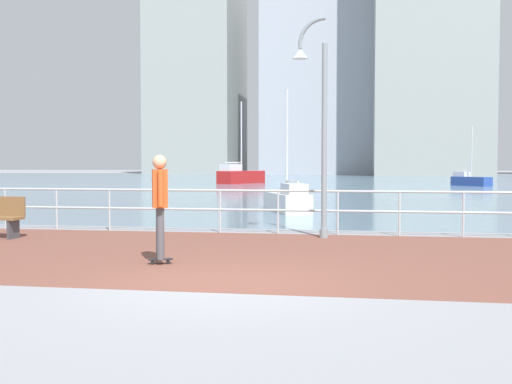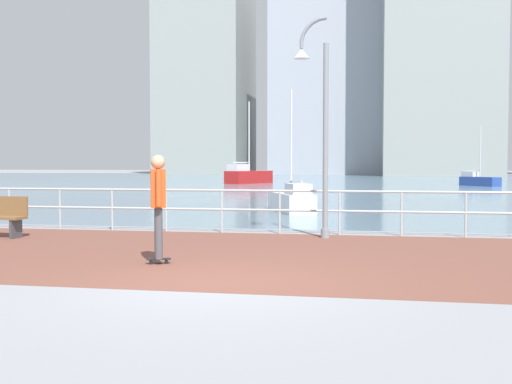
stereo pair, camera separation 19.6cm
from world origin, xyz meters
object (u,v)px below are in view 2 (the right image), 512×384
at_px(sailboat_ivory, 292,200).
at_px(sailboat_white, 248,176).
at_px(lamppost, 318,116).
at_px(sailboat_navy, 479,180).
at_px(skateboarder, 158,198).

xyz_separation_m(sailboat_ivory, sailboat_white, (-7.48, 30.18, 0.26)).
height_order(lamppost, sailboat_navy, lamppost).
bearing_deg(sailboat_navy, sailboat_ivory, -111.59).
bearing_deg(sailboat_white, sailboat_navy, -9.23).
bearing_deg(lamppost, sailboat_white, 103.44).
distance_m(lamppost, sailboat_ivory, 7.72).
bearing_deg(skateboarder, lamppost, 60.51).
xyz_separation_m(lamppost, sailboat_navy, (9.31, 34.43, -2.28)).
distance_m(skateboarder, sailboat_ivory, 11.32).
bearing_deg(sailboat_ivory, lamppost, -78.56).
relative_size(sailboat_ivory, sailboat_navy, 0.94).
height_order(lamppost, sailboat_white, sailboat_white).
relative_size(sailboat_ivory, sailboat_white, 0.61).
bearing_deg(skateboarder, sailboat_ivory, 85.77).
bearing_deg(sailboat_navy, lamppost, -105.13).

